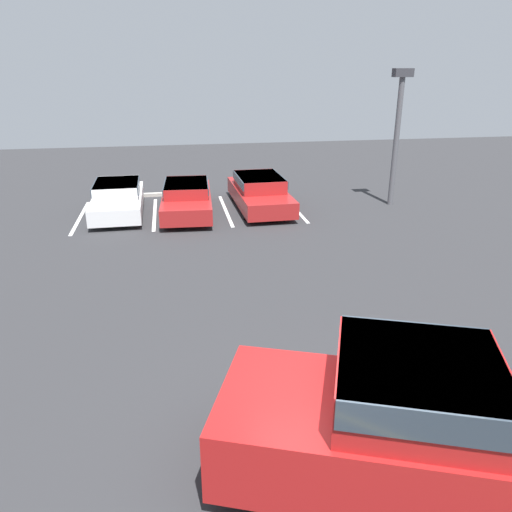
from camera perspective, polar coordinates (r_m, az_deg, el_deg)
name	(u,v)px	position (r m, az deg, el deg)	size (l,w,h in m)	color
ground_plane	(354,478)	(7.46, 11.18, -23.66)	(60.00, 60.00, 0.00)	#2D2D30
stall_stripe_a	(80,217)	(19.20, -19.45, 4.20)	(0.12, 4.27, 0.01)	white
stall_stripe_b	(155,214)	(18.92, -11.51, 4.76)	(0.12, 4.27, 0.01)	white
stall_stripe_c	(226,210)	(19.01, -3.48, 5.24)	(0.12, 4.27, 0.01)	white
stall_stripe_d	(294,207)	(19.47, 4.34, 5.60)	(0.12, 4.27, 0.01)	white
pickup_truck	(436,430)	(6.95, 19.86, -18.23)	(5.86, 3.88, 1.93)	#A51919
parked_sedan_a	(118,197)	(19.06, -15.52, 6.49)	(1.81, 4.30, 1.18)	silver
parked_sedan_b	(187,197)	(18.62, -7.92, 6.70)	(1.99, 4.64, 1.15)	maroon
parked_sedan_c	(260,191)	(19.18, 0.42, 7.45)	(1.92, 4.73, 1.24)	maroon
light_post	(398,125)	(19.97, 15.90, 14.23)	(0.70, 0.36, 5.04)	#515156
wheel_stop_curb	(165,194)	(21.45, -10.37, 6.96)	(1.76, 0.20, 0.14)	#B7B2A8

